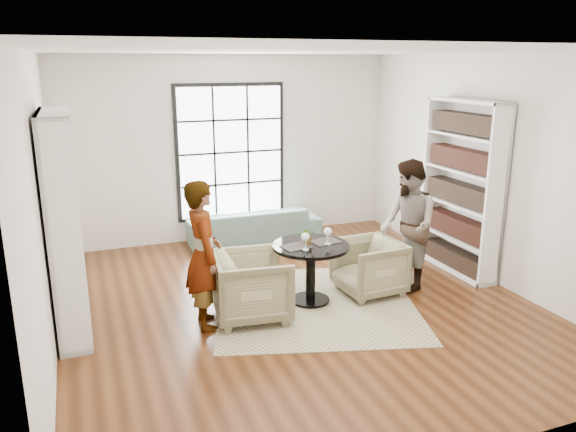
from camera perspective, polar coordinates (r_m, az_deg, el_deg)
name	(u,v)px	position (r m, az deg, el deg)	size (l,w,h in m)	color
ground	(297,304)	(7.00, 0.97, -8.92)	(6.00, 6.00, 0.00)	#592F15
room_shell	(282,195)	(7.07, -0.62, 2.12)	(6.00, 6.01, 6.00)	silver
rug	(315,304)	(7.00, 2.81, -8.89)	(2.39, 2.39, 0.01)	tan
pedestal_table	(311,261)	(6.86, 2.32, -4.55)	(0.93, 0.93, 0.75)	black
sofa	(254,226)	(9.13, -3.46, -1.02)	(2.08, 0.81, 0.61)	gray
armchair_left	(252,286)	(6.52, -3.68, -7.11)	(0.83, 0.85, 0.78)	tan
armchair_right	(369,267)	(7.26, 8.20, -5.16)	(0.75, 0.78, 0.71)	#C7BD8E
person_left	(203,255)	(6.23, -8.59, -3.94)	(0.61, 0.40, 1.67)	gray
person_right	(408,226)	(7.37, 12.10, -0.95)	(0.82, 0.64, 1.70)	gray
placemat_left	(296,247)	(6.71, 0.86, -3.14)	(0.34, 0.26, 0.01)	black
placemat_right	(325,242)	(6.91, 3.82, -2.61)	(0.34, 0.26, 0.01)	black
cutlery_left	(296,246)	(6.70, 0.86, -3.08)	(0.14, 0.22, 0.01)	silver
cutlery_right	(325,241)	(6.91, 3.83, -2.55)	(0.14, 0.22, 0.01)	silver
wine_glass_left	(306,238)	(6.56, 1.80, -2.21)	(0.10, 0.10, 0.21)	silver
wine_glass_right	(328,232)	(6.77, 4.06, -1.66)	(0.10, 0.10, 0.21)	silver
flower_centerpiece	(308,236)	(6.78, 2.00, -2.04)	(0.19, 0.17, 0.21)	gray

